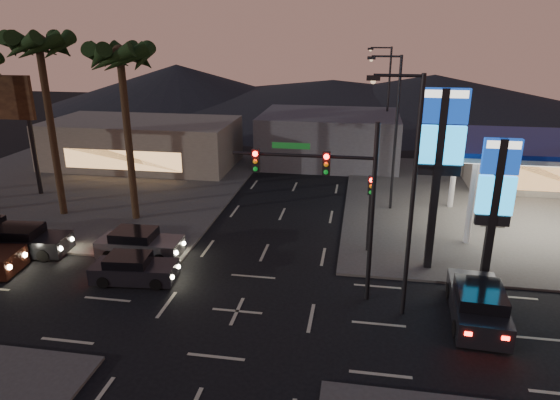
% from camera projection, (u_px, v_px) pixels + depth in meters
% --- Properties ---
extents(ground, '(140.00, 140.00, 0.00)m').
position_uv_depth(ground, '(237.00, 311.00, 21.46)').
color(ground, black).
rests_on(ground, ground).
extents(corner_lot_ne, '(24.00, 24.00, 0.12)m').
position_uv_depth(corner_lot_ne, '(524.00, 206.00, 33.85)').
color(corner_lot_ne, '#47443F').
rests_on(corner_lot_ne, ground).
extents(corner_lot_nw, '(24.00, 24.00, 0.12)m').
position_uv_depth(corner_lot_nw, '(88.00, 183.00, 38.86)').
color(corner_lot_nw, '#47443F').
rests_on(corner_lot_nw, ground).
extents(gas_station, '(12.20, 8.20, 5.47)m').
position_uv_depth(gas_station, '(558.00, 147.00, 28.48)').
color(gas_station, silver).
rests_on(gas_station, ground).
extents(convenience_store, '(10.00, 6.00, 4.00)m').
position_uv_depth(convenience_store, '(537.00, 162.00, 37.56)').
color(convenience_store, '#726B5B').
rests_on(convenience_store, ground).
extents(pylon_sign_tall, '(2.20, 0.35, 9.00)m').
position_uv_depth(pylon_sign_tall, '(440.00, 145.00, 23.16)').
color(pylon_sign_tall, black).
rests_on(pylon_sign_tall, ground).
extents(pylon_sign_short, '(1.60, 0.35, 7.00)m').
position_uv_depth(pylon_sign_short, '(496.00, 190.00, 22.41)').
color(pylon_sign_short, black).
rests_on(pylon_sign_short, ground).
extents(traffic_signal_mast, '(6.10, 0.39, 8.00)m').
position_uv_depth(traffic_signal_mast, '(332.00, 186.00, 21.02)').
color(traffic_signal_mast, black).
rests_on(traffic_signal_mast, ground).
extents(pedestal_signal, '(0.32, 0.39, 4.30)m').
position_uv_depth(pedestal_signal, '(370.00, 201.00, 26.15)').
color(pedestal_signal, black).
rests_on(pedestal_signal, ground).
extents(streetlight_near, '(2.14, 0.25, 10.00)m').
position_uv_depth(streetlight_near, '(408.00, 186.00, 19.46)').
color(streetlight_near, black).
rests_on(streetlight_near, ground).
extents(streetlight_mid, '(2.14, 0.25, 10.00)m').
position_uv_depth(streetlight_mid, '(393.00, 125.00, 31.57)').
color(streetlight_mid, black).
rests_on(streetlight_mid, ground).
extents(streetlight_far, '(2.14, 0.25, 10.00)m').
position_uv_depth(streetlight_far, '(386.00, 96.00, 44.62)').
color(streetlight_far, black).
rests_on(streetlight_far, ground).
extents(palm_a, '(4.41, 4.41, 10.86)m').
position_uv_depth(palm_a, '(121.00, 67.00, 28.64)').
color(palm_a, black).
rests_on(palm_a, ground).
extents(palm_b, '(4.41, 4.41, 11.46)m').
position_uv_depth(palm_b, '(40.00, 56.00, 29.24)').
color(palm_b, black).
rests_on(palm_b, ground).
extents(building_far_west, '(16.00, 8.00, 4.00)m').
position_uv_depth(building_far_west, '(143.00, 143.00, 43.50)').
color(building_far_west, '#726B5B').
rests_on(building_far_west, ground).
extents(building_far_mid, '(12.00, 9.00, 4.40)m').
position_uv_depth(building_far_mid, '(329.00, 138.00, 44.66)').
color(building_far_mid, '#4C4C51').
rests_on(building_far_mid, ground).
extents(hill_left, '(40.00, 40.00, 6.00)m').
position_uv_depth(hill_left, '(177.00, 84.00, 80.30)').
color(hill_left, black).
rests_on(hill_left, ground).
extents(hill_right, '(50.00, 50.00, 5.00)m').
position_uv_depth(hill_right, '(434.00, 92.00, 74.20)').
color(hill_right, black).
rests_on(hill_right, ground).
extents(hill_center, '(60.00, 60.00, 4.00)m').
position_uv_depth(hill_center, '(333.00, 93.00, 76.72)').
color(hill_center, black).
rests_on(hill_center, ground).
extents(car_lane_a_front, '(4.19, 2.02, 1.33)m').
position_uv_depth(car_lane_a_front, '(133.00, 269.00, 23.85)').
color(car_lane_a_front, black).
rests_on(car_lane_a_front, ground).
extents(car_lane_b_front, '(4.53, 1.98, 1.46)m').
position_uv_depth(car_lane_b_front, '(139.00, 244.00, 26.45)').
color(car_lane_b_front, '#4F4F51').
rests_on(car_lane_b_front, ground).
extents(car_lane_b_mid, '(4.81, 2.31, 1.52)m').
position_uv_depth(car_lane_b_mid, '(24.00, 241.00, 26.76)').
color(car_lane_b_mid, black).
rests_on(car_lane_b_mid, ground).
extents(suv_station, '(2.31, 4.91, 1.60)m').
position_uv_depth(suv_station, '(478.00, 304.00, 20.58)').
color(suv_station, black).
rests_on(suv_station, ground).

